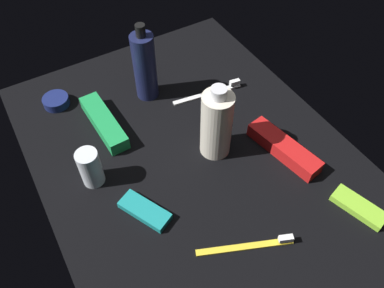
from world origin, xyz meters
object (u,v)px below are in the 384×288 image
Objects in this scene: toothpaste_box_green at (104,122)px; toothbrush_white at (212,92)px; bodywash_bottle at (216,124)px; deodorant_stick at (90,168)px; snack_bar_lime at (359,207)px; cream_tin_left at (56,101)px; lotion_bottle at (144,66)px; toothpaste_box_red at (284,148)px; toothbrush_yellow at (251,245)px; snack_bar_teal at (145,211)px.

toothbrush_white is at bearing 81.73° from toothpaste_box_green.
bodywash_bottle is 2.06× the size of deodorant_stick.
snack_bar_lime is 1.68× the size of cream_tin_left.
toothpaste_box_green is at bearing -96.20° from toothbrush_white.
cream_tin_left is (-7.94, -20.62, -7.66)cm from lotion_bottle.
toothpaste_box_red is 18.86cm from snack_bar_lime.
toothbrush_yellow is 23.67cm from toothpaste_box_red.
deodorant_stick is at bearing -102.38° from bodywash_bottle.
deodorant_stick is at bearing -32.83° from toothpaste_box_green.
lotion_bottle is 23.82cm from bodywash_bottle.
toothpaste_box_green is (-18.31, -18.38, -6.52)cm from bodywash_bottle.
toothbrush_white is 36.39cm from snack_bar_teal.
toothbrush_yellow is at bearing -63.27° from toothpaste_box_red.
lotion_bottle is 15.98cm from toothpaste_box_green.
deodorant_stick is 0.51× the size of toothbrush_yellow.
snack_bar_teal is at bearing -135.64° from snack_bar_lime.
toothbrush_white is (-15.34, 8.88, -7.51)cm from bodywash_bottle.
bodywash_bottle is at bearing 163.52° from toothbrush_yellow.
bodywash_bottle is at bearing -165.56° from snack_bar_lime.
bodywash_bottle is 40.98cm from cream_tin_left.
toothbrush_yellow is (45.91, -1.72, -8.12)cm from lotion_bottle.
lotion_bottle reaches higher than toothbrush_white.
toothbrush_yellow is at bearing -116.91° from snack_bar_lime.
lotion_bottle is 1.10× the size of bodywash_bottle.
lotion_bottle is 1.12× the size of toothpaste_box_red.
toothpaste_box_red reaches higher than toothbrush_white.
toothbrush_yellow is (22.62, -6.69, -7.51)cm from bodywash_bottle.
toothpaste_box_green is at bearing -69.63° from lotion_bottle.
bodywash_bottle is 26.75cm from toothpaste_box_green.
bodywash_bottle is 19.25cm from toothbrush_white.
toothpaste_box_red is 32.51cm from snack_bar_teal.
snack_bar_teal is (6.50, -20.23, -7.37)cm from bodywash_bottle.
toothpaste_box_green is 1.69× the size of snack_bar_teal.
toothpaste_box_red is 1.69× the size of snack_bar_teal.
snack_bar_lime is (42.23, 7.08, 0.14)cm from toothbrush_white.
toothbrush_white is at bearing 177.82° from toothpaste_box_red.
deodorant_stick is 53.15cm from snack_bar_lime.
toothpaste_box_green is at bearing 29.16° from cream_tin_left.
deodorant_stick is 34.40cm from toothbrush_yellow.
toothbrush_yellow is at bearing -2.15° from lotion_bottle.
toothbrush_white is at bearing 105.53° from deodorant_stick.
deodorant_stick is (-5.68, -25.89, -3.79)cm from bodywash_bottle.
toothbrush_white and cream_tin_left have the same top height.
lotion_bottle is at bearing 68.95° from cream_tin_left.
deodorant_stick is 40.73cm from toothpaste_box_red.
lotion_bottle reaches higher than toothpaste_box_red.
cream_tin_left is (-15.88, -34.46, 0.46)cm from toothbrush_white.
bodywash_bottle reaches higher than snack_bar_lime.
toothbrush_white is 27.44cm from toothpaste_box_green.
toothpaste_box_green is 1.69× the size of snack_bar_lime.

